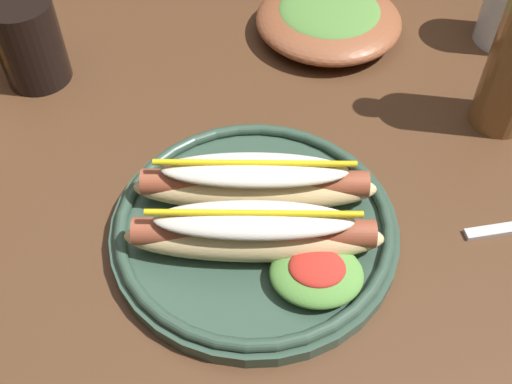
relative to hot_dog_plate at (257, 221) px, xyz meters
name	(u,v)px	position (x,y,z in m)	size (l,w,h in m)	color
dining_table	(228,196)	(-0.04, 0.13, -0.12)	(1.39, 0.88, 0.74)	#51331E
hot_dog_plate	(257,221)	(0.00, 0.00, 0.00)	(0.28, 0.28, 0.08)	#334C3D
soda_cup	(29,42)	(-0.28, 0.23, 0.03)	(0.08, 0.08, 0.10)	black
side_bowl	(329,18)	(0.08, 0.34, 0.00)	(0.19, 0.19, 0.05)	brown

